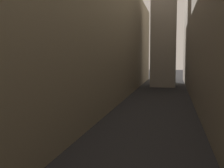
# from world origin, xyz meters

# --- Properties ---
(ground_plane) EXTENTS (264.00, 264.00, 0.00)m
(ground_plane) POSITION_xyz_m (0.00, 48.00, 0.00)
(ground_plane) COLOR #232326
(building_block_left) EXTENTS (11.41, 108.00, 21.54)m
(building_block_left) POSITION_xyz_m (-11.21, 50.00, 10.77)
(building_block_left) COLOR gray
(building_block_left) RESTS_ON ground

